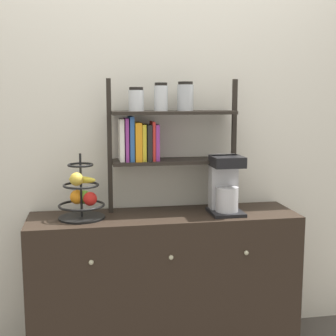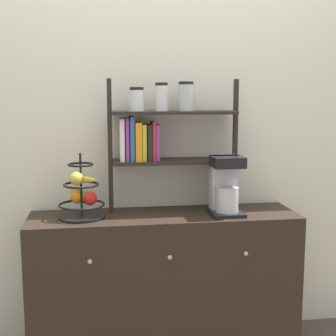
# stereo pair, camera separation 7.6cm
# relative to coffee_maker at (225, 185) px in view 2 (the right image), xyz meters

# --- Properties ---
(wall_back) EXTENTS (7.00, 0.05, 2.60)m
(wall_back) POSITION_rel_coffee_maker_xyz_m (-0.33, 0.26, 0.36)
(wall_back) COLOR silver
(wall_back) RESTS_ON ground_plane
(sideboard) EXTENTS (1.45, 0.40, 0.78)m
(sideboard) POSITION_rel_coffee_maker_xyz_m (-0.33, 0.02, -0.55)
(sideboard) COLOR black
(sideboard) RESTS_ON ground_plane
(coffee_maker) EXTENTS (0.17, 0.20, 0.32)m
(coffee_maker) POSITION_rel_coffee_maker_xyz_m (0.00, 0.00, 0.00)
(coffee_maker) COLOR black
(coffee_maker) RESTS_ON sideboard
(fruit_stand) EXTENTS (0.24, 0.24, 0.34)m
(fruit_stand) POSITION_rel_coffee_maker_xyz_m (-0.77, 0.03, -0.04)
(fruit_stand) COLOR black
(fruit_stand) RESTS_ON sideboard
(shelf_hutch) EXTENTS (0.72, 0.20, 0.72)m
(shelf_hutch) POSITION_rel_coffee_maker_xyz_m (-0.35, 0.12, 0.29)
(shelf_hutch) COLOR black
(shelf_hutch) RESTS_ON sideboard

